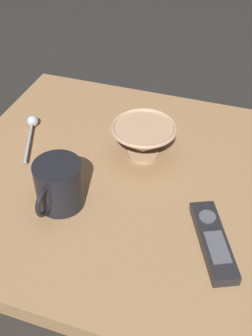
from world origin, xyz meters
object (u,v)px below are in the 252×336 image
object	(u,v)px
teaspoon	(32,125)
tv_remote_near	(213,241)
coffee_mug	(59,185)
cereal_bowl	(143,139)

from	to	relation	value
teaspoon	tv_remote_near	bearing A→B (deg)	66.20
coffee_mug	teaspoon	world-z (taller)	coffee_mug
cereal_bowl	coffee_mug	xyz separation A→B (m)	(0.18, -0.10, 0.00)
cereal_bowl	tv_remote_near	world-z (taller)	cereal_bowl
cereal_bowl	teaspoon	size ratio (longest dim) A/B	0.92
teaspoon	tv_remote_near	distance (m)	0.48
cereal_bowl	teaspoon	distance (m)	0.26
coffee_mug	tv_remote_near	world-z (taller)	coffee_mug
coffee_mug	tv_remote_near	xyz separation A→B (m)	(0.01, 0.28, -0.04)
cereal_bowl	tv_remote_near	distance (m)	0.26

